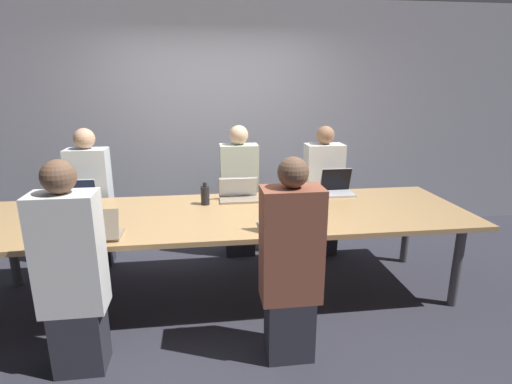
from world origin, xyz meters
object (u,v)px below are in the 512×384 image
at_px(laptop_near_left, 98,230).
at_px(stapler, 272,210).
at_px(person_far_left, 92,201).
at_px(person_near_midright, 291,266).
at_px(person_near_left, 72,274).
at_px(person_far_right, 323,194).
at_px(person_far_center, 239,194).
at_px(cup_far_right, 314,192).
at_px(laptop_far_left, 76,196).
at_px(laptop_far_right, 337,186).
at_px(laptop_near_midright, 282,220).
at_px(cup_near_left, 67,232).
at_px(bottle_far_center, 205,195).
at_px(laptop_far_center, 238,193).

xyz_separation_m(laptop_near_left, stapler, (1.34, 0.43, -0.04)).
bearing_deg(person_far_left, person_near_midright, -45.14).
distance_m(person_near_left, person_far_right, 2.68).
xyz_separation_m(person_far_center, cup_far_right, (0.69, -0.48, 0.13)).
bearing_deg(laptop_far_left, person_near_left, -75.63).
xyz_separation_m(person_far_right, stapler, (-0.70, -0.83, 0.12)).
bearing_deg(laptop_far_left, person_far_center, 14.33).
bearing_deg(laptop_far_right, cup_far_right, -166.80).
distance_m(laptop_near_midright, laptop_far_left, 2.00).
relative_size(person_far_center, cup_far_right, 17.77).
bearing_deg(cup_near_left, person_far_right, 27.69).
distance_m(laptop_near_left, cup_far_right, 2.03).
height_order(laptop_far_left, stapler, laptop_far_left).
distance_m(cup_near_left, laptop_far_right, 2.47).
xyz_separation_m(laptop_near_left, person_far_left, (-0.38, 1.29, -0.15)).
relative_size(person_near_midright, person_far_right, 1.00).
bearing_deg(laptop_near_midright, cup_near_left, -1.29).
distance_m(laptop_near_midright, cup_far_right, 0.97).
xyz_separation_m(cup_near_left, stapler, (1.57, 0.36, -0.02)).
xyz_separation_m(laptop_near_midright, cup_far_right, (0.48, 0.84, -0.03)).
relative_size(person_near_midright, person_near_left, 0.99).
xyz_separation_m(laptop_far_left, laptop_far_right, (2.51, -0.02, 0.01)).
distance_m(person_far_left, cup_far_right, 2.26).
relative_size(person_far_center, person_near_midright, 1.00).
distance_m(laptop_far_right, stapler, 0.90).
xyz_separation_m(person_near_midright, laptop_far_right, (0.77, 1.36, 0.16)).
bearing_deg(cup_far_right, laptop_far_left, 177.95).
height_order(bottle_far_center, laptop_near_midright, laptop_near_midright).
bearing_deg(cup_near_left, person_near_midright, -17.57).
bearing_deg(laptop_near_left, person_near_left, 76.68).
bearing_deg(person_near_left, laptop_far_right, -149.07).
xyz_separation_m(person_far_center, bottle_far_center, (-0.37, -0.62, 0.18)).
bearing_deg(person_far_center, bottle_far_center, -120.87).
bearing_deg(person_near_left, bottle_far_center, -127.77).
distance_m(cup_far_right, stapler, 0.67).
xyz_separation_m(laptop_near_midright, laptop_far_right, (0.74, 0.90, 0.00)).
distance_m(person_far_center, laptop_far_left, 1.62).
xyz_separation_m(person_far_center, person_near_midright, (0.18, -1.78, -0.00)).
bearing_deg(laptop_far_left, person_far_left, 82.65).
relative_size(person_far_left, stapler, 9.50).
distance_m(person_far_center, stapler, 0.96).
xyz_separation_m(cup_near_left, laptop_far_right, (2.32, 0.87, 0.03)).
xyz_separation_m(laptop_far_right, person_far_right, (-0.04, 0.33, -0.17)).
height_order(laptop_near_midright, laptop_far_right, laptop_far_right).
relative_size(person_far_center, bottle_far_center, 6.88).
distance_m(person_near_midright, laptop_near_left, 1.39).
xyz_separation_m(laptop_far_center, cup_far_right, (0.75, 0.03, -0.02)).
height_order(cup_far_right, stapler, cup_far_right).
distance_m(person_far_right, cup_far_right, 0.46).
distance_m(person_far_center, person_near_left, 2.12).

